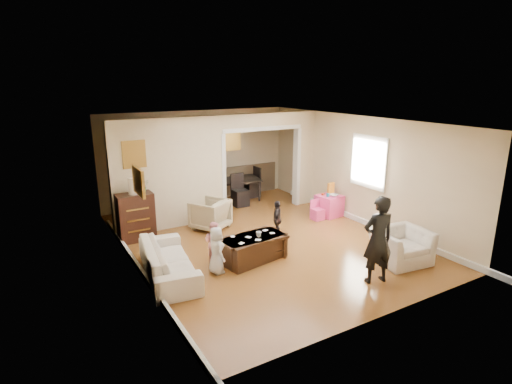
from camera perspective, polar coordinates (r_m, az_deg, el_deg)
floor at (r=9.04m, az=0.64°, el=-6.72°), size 7.00×7.00×0.00m
partition_left at (r=9.68m, az=-11.90°, el=2.52°), size 2.75×0.18×2.60m
partition_right at (r=11.45m, az=6.70°, el=4.73°), size 0.55×0.18×2.60m
partition_header at (r=10.53m, az=0.80°, el=10.08°), size 2.22×0.18×0.35m
window_pane at (r=9.95m, az=15.56°, el=4.10°), size 0.03×0.95×1.10m
framed_art_partition at (r=9.26m, az=-16.74°, el=5.09°), size 0.45×0.03×0.55m
framed_art_sofa_wall at (r=6.96m, az=-16.17°, el=1.43°), size 0.03×0.55×0.40m
framed_art_alcove at (r=12.04m, az=-3.28°, el=7.27°), size 0.45×0.03×0.55m
sofa at (r=7.54m, az=-12.21°, el=-9.35°), size 1.07×2.11×0.59m
armchair_back at (r=9.64m, az=-6.46°, el=-3.12°), size 1.05×1.06×0.71m
armchair_front at (r=8.37m, az=19.66°, el=-7.16°), size 1.10×0.99×0.65m
dresser at (r=9.25m, az=-16.50°, el=-3.39°), size 0.77×0.43×1.05m
table_lamp at (r=9.05m, az=-16.84°, el=0.85°), size 0.22×0.22×0.36m
potted_plant at (r=9.11m, az=-15.61°, el=0.79°), size 0.26×0.22×0.29m
coffee_table at (r=8.01m, az=-0.41°, el=-7.89°), size 1.38×0.87×0.48m
coffee_cup at (r=7.90m, az=0.40°, el=-5.94°), size 0.12×0.12×0.10m
play_table at (r=10.69m, az=10.21°, el=-1.88°), size 0.63×0.63×0.54m
cereal_box at (r=10.72m, az=10.47°, el=0.50°), size 0.21×0.09×0.30m
cyan_cup at (r=10.50m, az=10.05°, el=-0.42°), size 0.08×0.08×0.08m
toy_block at (r=10.62m, az=9.38°, el=-0.29°), size 0.10×0.09×0.05m
play_bowl at (r=10.55m, az=10.92°, el=-0.45°), size 0.25×0.25×0.06m
dining_table at (r=11.89m, az=-3.70°, el=0.31°), size 1.94×1.36×0.62m
adult_person at (r=7.28m, az=16.74°, el=-6.44°), size 0.64×0.49×1.56m
child_kneel_a at (r=7.45m, az=-5.57°, el=-8.15°), size 0.29×0.43×0.88m
child_kneel_b at (r=7.90m, az=-5.95°, el=-6.99°), size 0.47×0.50×0.82m
child_toddler at (r=9.05m, az=3.00°, el=-3.83°), size 0.48×0.52×0.85m
craft_papers at (r=7.91m, az=-0.31°, el=-6.29°), size 0.89×0.52×0.00m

